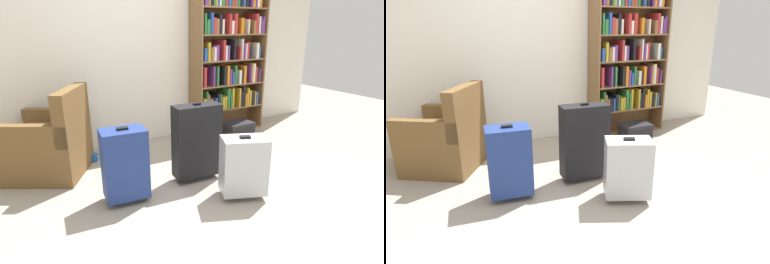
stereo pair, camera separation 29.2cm
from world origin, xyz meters
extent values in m
plane|color=#9E9384|center=(0.00, 0.00, 0.00)|extent=(10.39, 10.39, 0.00)
cube|color=silver|center=(0.00, 1.85, 1.30)|extent=(5.94, 0.10, 2.60)
cube|color=brown|center=(0.71, 1.61, 1.01)|extent=(0.02, 0.33, 2.02)
cube|color=brown|center=(1.77, 1.61, 1.01)|extent=(0.02, 0.33, 2.02)
cube|color=brown|center=(1.24, 1.77, 1.01)|extent=(1.08, 0.02, 2.02)
cube|color=brown|center=(1.24, 1.61, 0.01)|extent=(1.04, 0.31, 0.02)
cube|color=brown|center=(1.24, 1.61, 0.35)|extent=(1.04, 0.31, 0.02)
cube|color=brown|center=(1.24, 1.61, 0.68)|extent=(1.04, 0.31, 0.02)
cube|color=brown|center=(1.24, 1.61, 1.02)|extent=(1.04, 0.31, 0.02)
cube|color=brown|center=(1.24, 1.61, 1.36)|extent=(1.04, 0.31, 0.02)
cube|color=brown|center=(1.24, 1.61, 1.69)|extent=(1.04, 0.31, 0.02)
cube|color=gold|center=(0.77, 1.59, 0.45)|extent=(0.04, 0.27, 0.18)
cube|color=#2D7238|center=(0.81, 1.59, 0.50)|extent=(0.02, 0.27, 0.28)
cube|color=brown|center=(0.84, 1.59, 0.47)|extent=(0.02, 0.26, 0.23)
cube|color=brown|center=(0.88, 1.59, 0.44)|extent=(0.03, 0.26, 0.18)
cube|color=black|center=(0.92, 1.56, 0.44)|extent=(0.03, 0.21, 0.17)
cube|color=#264C99|center=(0.96, 1.58, 0.44)|extent=(0.03, 0.25, 0.17)
cube|color=black|center=(1.00, 1.58, 0.47)|extent=(0.03, 0.26, 0.23)
cube|color=#2D7238|center=(1.03, 1.57, 0.46)|extent=(0.02, 0.24, 0.22)
cube|color=gold|center=(1.08, 1.58, 0.44)|extent=(0.04, 0.24, 0.17)
cube|color=gold|center=(1.12, 1.56, 0.45)|extent=(0.03, 0.21, 0.18)
cube|color=#2D7238|center=(1.16, 1.59, 0.50)|extent=(0.04, 0.27, 0.28)
cube|color=#2D7238|center=(1.21, 1.55, 0.48)|extent=(0.02, 0.19, 0.24)
cube|color=gold|center=(1.24, 1.56, 0.50)|extent=(0.03, 0.20, 0.28)
cube|color=gold|center=(1.36, 1.55, 0.49)|extent=(0.03, 0.19, 0.27)
cube|color=black|center=(1.39, 1.55, 0.46)|extent=(0.03, 0.20, 0.22)
cube|color=black|center=(1.43, 1.56, 0.50)|extent=(0.03, 0.21, 0.28)
cube|color=orange|center=(1.48, 1.59, 0.45)|extent=(0.03, 0.27, 0.19)
cube|color=gold|center=(1.51, 1.58, 0.49)|extent=(0.02, 0.25, 0.26)
cube|color=gold|center=(1.55, 1.58, 0.47)|extent=(0.03, 0.26, 0.22)
cube|color=black|center=(1.58, 1.55, 0.46)|extent=(0.02, 0.19, 0.20)
cube|color=black|center=(1.61, 1.59, 0.44)|extent=(0.04, 0.27, 0.16)
cube|color=gold|center=(1.64, 1.56, 0.46)|extent=(0.02, 0.20, 0.20)
cube|color=#264C99|center=(1.68, 1.59, 0.45)|extent=(0.03, 0.28, 0.19)
cube|color=#B22D2D|center=(0.77, 1.57, 0.82)|extent=(0.04, 0.24, 0.26)
cube|color=#66337F|center=(0.91, 1.59, 0.83)|extent=(0.02, 0.27, 0.27)
cube|color=black|center=(0.93, 1.58, 0.80)|extent=(0.02, 0.25, 0.21)
cube|color=#2D7238|center=(0.97, 1.55, 0.83)|extent=(0.03, 0.20, 0.26)
cube|color=black|center=(1.09, 1.56, 0.82)|extent=(0.03, 0.20, 0.25)
cube|color=orange|center=(1.14, 1.58, 0.82)|extent=(0.04, 0.25, 0.26)
cube|color=#66337F|center=(1.19, 1.56, 0.80)|extent=(0.03, 0.22, 0.21)
cube|color=#264C99|center=(1.23, 1.58, 0.78)|extent=(0.03, 0.25, 0.17)
cube|color=#2D7238|center=(1.27, 1.55, 0.82)|extent=(0.03, 0.18, 0.26)
cube|color=silver|center=(1.35, 1.55, 0.79)|extent=(0.04, 0.19, 0.19)
cube|color=black|center=(1.38, 1.58, 0.79)|extent=(0.02, 0.24, 0.19)
cube|color=orange|center=(1.43, 1.58, 0.82)|extent=(0.04, 0.25, 0.25)
cube|color=#66337F|center=(1.53, 1.59, 0.82)|extent=(0.02, 0.27, 0.25)
cube|color=gold|center=(1.56, 1.57, 0.83)|extent=(0.02, 0.22, 0.27)
cube|color=silver|center=(1.60, 1.58, 0.83)|extent=(0.03, 0.26, 0.27)
cube|color=#B22D2D|center=(1.63, 1.59, 0.80)|extent=(0.03, 0.28, 0.22)
cube|color=black|center=(1.67, 1.59, 0.80)|extent=(0.03, 0.27, 0.20)
cube|color=#66337F|center=(1.70, 1.56, 0.78)|extent=(0.02, 0.20, 0.18)
cube|color=#264C99|center=(0.77, 1.56, 1.11)|extent=(0.04, 0.22, 0.17)
cube|color=gold|center=(0.83, 1.58, 1.15)|extent=(0.04, 0.26, 0.24)
cube|color=brown|center=(0.88, 1.57, 1.11)|extent=(0.04, 0.23, 0.16)
cube|color=silver|center=(0.92, 1.58, 1.12)|extent=(0.03, 0.25, 0.18)
cube|color=#66337F|center=(0.96, 1.59, 1.13)|extent=(0.04, 0.27, 0.20)
cube|color=#B22D2D|center=(1.06, 1.59, 1.16)|extent=(0.03, 0.27, 0.26)
cube|color=silver|center=(1.10, 1.56, 1.13)|extent=(0.03, 0.22, 0.19)
cube|color=#66337F|center=(1.13, 1.56, 1.13)|extent=(0.03, 0.21, 0.19)
cube|color=black|center=(1.24, 1.56, 1.16)|extent=(0.03, 0.22, 0.27)
cube|color=#B22D2D|center=(1.33, 1.59, 1.12)|extent=(0.02, 0.26, 0.17)
cube|color=silver|center=(1.36, 1.60, 1.16)|extent=(0.02, 0.28, 0.27)
cube|color=#66337F|center=(1.40, 1.57, 1.13)|extent=(0.03, 0.23, 0.20)
cube|color=silver|center=(1.43, 1.59, 1.14)|extent=(0.02, 0.26, 0.21)
cube|color=#B22D2D|center=(1.46, 1.56, 1.14)|extent=(0.03, 0.20, 0.23)
cube|color=black|center=(1.50, 1.55, 1.11)|extent=(0.03, 0.19, 0.16)
cube|color=silver|center=(1.63, 1.59, 1.14)|extent=(0.04, 0.26, 0.21)
cube|color=#264C99|center=(1.68, 1.55, 1.11)|extent=(0.02, 0.20, 0.16)
cube|color=#2D7238|center=(0.76, 1.59, 1.49)|extent=(0.02, 0.28, 0.25)
cube|color=#2D7238|center=(0.81, 1.57, 1.45)|extent=(0.04, 0.22, 0.18)
cube|color=#264C99|center=(0.86, 1.58, 1.49)|extent=(0.03, 0.25, 0.26)
cube|color=#B22D2D|center=(0.90, 1.56, 1.47)|extent=(0.04, 0.20, 0.20)
cube|color=brown|center=(0.95, 1.56, 1.46)|extent=(0.04, 0.21, 0.19)
cube|color=black|center=(0.99, 1.59, 1.49)|extent=(0.03, 0.26, 0.24)
cube|color=silver|center=(1.03, 1.55, 1.46)|extent=(0.03, 0.20, 0.18)
cube|color=#B22D2D|center=(1.15, 1.55, 1.49)|extent=(0.04, 0.19, 0.25)
cube|color=silver|center=(1.19, 1.56, 1.45)|extent=(0.04, 0.21, 0.16)
cube|color=#B22D2D|center=(1.24, 1.56, 1.49)|extent=(0.04, 0.21, 0.25)
cube|color=orange|center=(1.34, 1.58, 1.47)|extent=(0.04, 0.25, 0.20)
cube|color=silver|center=(1.45, 1.56, 1.46)|extent=(0.02, 0.21, 0.18)
cube|color=brown|center=(1.56, 1.56, 1.45)|extent=(0.03, 0.21, 0.17)
cube|color=#B22D2D|center=(1.59, 1.59, 1.50)|extent=(0.04, 0.27, 0.26)
cube|color=silver|center=(1.64, 1.59, 1.48)|extent=(0.03, 0.28, 0.22)
cube|color=#66337F|center=(1.68, 1.59, 1.46)|extent=(0.02, 0.28, 0.18)
cube|color=#66337F|center=(1.71, 1.57, 1.48)|extent=(0.03, 0.22, 0.22)
cube|color=silver|center=(1.60, 1.59, 1.80)|extent=(0.04, 0.28, 0.19)
cube|color=brown|center=(-1.22, 1.31, 0.20)|extent=(0.95, 0.95, 0.40)
cube|color=#91724F|center=(-1.22, 1.31, 0.44)|extent=(0.75, 0.72, 0.08)
cube|color=brown|center=(-0.97, 1.17, 0.65)|extent=(0.45, 0.67, 0.50)
cube|color=brown|center=(-1.07, 1.57, 0.51)|extent=(0.66, 0.43, 0.22)
cube|color=brown|center=(-1.37, 1.05, 0.51)|extent=(0.66, 0.43, 0.22)
cylinder|color=#1959A5|center=(-0.76, 1.39, 0.05)|extent=(0.08, 0.08, 0.10)
torus|color=#1959A5|center=(-0.71, 1.39, 0.05)|extent=(0.06, 0.01, 0.06)
cube|color=black|center=(1.15, 1.22, 0.10)|extent=(0.38, 0.27, 0.20)
cube|color=black|center=(1.15, 1.22, 0.21)|extent=(0.39, 0.28, 0.04)
cube|color=navy|center=(-0.71, 0.38, 0.36)|extent=(0.39, 0.28, 0.61)
cube|color=black|center=(-0.71, 0.38, 0.67)|extent=(0.10, 0.06, 0.02)
cylinder|color=black|center=(-0.84, 0.40, 0.03)|extent=(0.05, 0.05, 0.05)
cylinder|color=black|center=(-0.59, 0.37, 0.03)|extent=(0.05, 0.05, 0.05)
cube|color=black|center=(0.03, 0.44, 0.41)|extent=(0.47, 0.22, 0.72)
cube|color=black|center=(0.03, 0.44, 0.78)|extent=(0.07, 0.04, 0.02)
cylinder|color=black|center=(-0.13, 0.45, 0.03)|extent=(0.05, 0.05, 0.05)
cylinder|color=black|center=(0.20, 0.43, 0.03)|extent=(0.05, 0.05, 0.05)
cube|color=#B7BABF|center=(0.21, -0.07, 0.31)|extent=(0.46, 0.38, 0.51)
cube|color=black|center=(0.21, -0.07, 0.57)|extent=(0.10, 0.08, 0.02)
cylinder|color=black|center=(0.09, -0.01, 0.03)|extent=(0.07, 0.07, 0.05)
cylinder|color=black|center=(0.34, -0.12, 0.03)|extent=(0.07, 0.07, 0.05)
camera|label=1|loc=(-1.46, -2.07, 1.48)|focal=29.94mm
camera|label=2|loc=(-1.20, -2.21, 1.48)|focal=29.94mm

